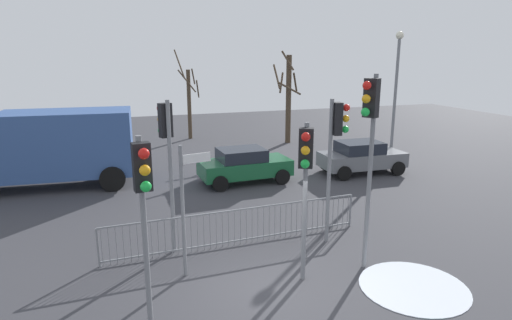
{
  "coord_description": "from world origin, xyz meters",
  "views": [
    {
      "loc": [
        -3.15,
        -8.54,
        5.34
      ],
      "look_at": [
        0.84,
        3.35,
        2.23
      ],
      "focal_mm": 30.25,
      "sensor_mm": 36.0,
      "label": 1
    }
  ],
  "objects_px": {
    "traffic_light_mid_left": "(370,131)",
    "traffic_light_foreground_right": "(336,139)",
    "traffic_light_foreground_left": "(167,142)",
    "direction_sign_post": "(185,205)",
    "car_grey_far": "(361,157)",
    "traffic_light_rear_left": "(305,169)",
    "street_lamp": "(396,85)",
    "bare_tree_centre": "(189,100)",
    "traffic_light_mid_right": "(144,193)",
    "car_green_trailing": "(244,165)",
    "bare_tree_left": "(288,97)",
    "delivery_truck": "(43,146)"
  },
  "relations": [
    {
      "from": "traffic_light_mid_left",
      "to": "traffic_light_foreground_right",
      "type": "bearing_deg",
      "value": -32.15
    },
    {
      "from": "traffic_light_foreground_left",
      "to": "traffic_light_foreground_right",
      "type": "bearing_deg",
      "value": -31.26
    },
    {
      "from": "traffic_light_foreground_left",
      "to": "direction_sign_post",
      "type": "relative_size",
      "value": 1.27
    },
    {
      "from": "car_grey_far",
      "to": "traffic_light_rear_left",
      "type": "bearing_deg",
      "value": -127.85
    },
    {
      "from": "street_lamp",
      "to": "traffic_light_foreground_left",
      "type": "bearing_deg",
      "value": -152.36
    },
    {
      "from": "traffic_light_mid_left",
      "to": "bare_tree_centre",
      "type": "bearing_deg",
      "value": -26.0
    },
    {
      "from": "traffic_light_rear_left",
      "to": "traffic_light_mid_right",
      "type": "height_order",
      "value": "traffic_light_mid_right"
    },
    {
      "from": "traffic_light_foreground_left",
      "to": "street_lamp",
      "type": "relative_size",
      "value": 0.66
    },
    {
      "from": "traffic_light_rear_left",
      "to": "street_lamp",
      "type": "xyz_separation_m",
      "value": [
        8.72,
        8.8,
        1.08
      ]
    },
    {
      "from": "traffic_light_foreground_right",
      "to": "street_lamp",
      "type": "xyz_separation_m",
      "value": [
        6.93,
        6.91,
        0.86
      ]
    },
    {
      "from": "traffic_light_foreground_right",
      "to": "traffic_light_rear_left",
      "type": "relative_size",
      "value": 1.08
    },
    {
      "from": "traffic_light_rear_left",
      "to": "car_green_trailing",
      "type": "height_order",
      "value": "traffic_light_rear_left"
    },
    {
      "from": "traffic_light_foreground_right",
      "to": "traffic_light_mid_right",
      "type": "distance_m",
      "value": 5.97
    },
    {
      "from": "traffic_light_foreground_right",
      "to": "car_grey_far",
      "type": "xyz_separation_m",
      "value": [
        4.81,
        6.16,
        -2.28
      ]
    },
    {
      "from": "traffic_light_rear_left",
      "to": "bare_tree_left",
      "type": "bearing_deg",
      "value": -83.46
    },
    {
      "from": "direction_sign_post",
      "to": "bare_tree_centre",
      "type": "xyz_separation_m",
      "value": [
        3.21,
        17.52,
        0.61
      ]
    },
    {
      "from": "traffic_light_foreground_left",
      "to": "car_green_trailing",
      "type": "distance_m",
      "value": 7.11
    },
    {
      "from": "traffic_light_foreground_right",
      "to": "direction_sign_post",
      "type": "xyz_separation_m",
      "value": [
        -4.34,
        -0.68,
        -1.2
      ]
    },
    {
      "from": "car_grey_far",
      "to": "bare_tree_centre",
      "type": "distance_m",
      "value": 12.33
    },
    {
      "from": "traffic_light_foreground_left",
      "to": "car_grey_far",
      "type": "distance_m",
      "value": 10.93
    },
    {
      "from": "traffic_light_mid_left",
      "to": "direction_sign_post",
      "type": "bearing_deg",
      "value": 46.43
    },
    {
      "from": "traffic_light_foreground_right",
      "to": "traffic_light_rear_left",
      "type": "height_order",
      "value": "traffic_light_foreground_right"
    },
    {
      "from": "traffic_light_mid_left",
      "to": "car_green_trailing",
      "type": "relative_size",
      "value": 1.26
    },
    {
      "from": "car_green_trailing",
      "to": "street_lamp",
      "type": "height_order",
      "value": "street_lamp"
    },
    {
      "from": "traffic_light_rear_left",
      "to": "street_lamp",
      "type": "relative_size",
      "value": 0.61
    },
    {
      "from": "bare_tree_left",
      "to": "bare_tree_centre",
      "type": "height_order",
      "value": "bare_tree_centre"
    },
    {
      "from": "traffic_light_mid_left",
      "to": "traffic_light_mid_right",
      "type": "bearing_deg",
      "value": 69.63
    },
    {
      "from": "direction_sign_post",
      "to": "bare_tree_centre",
      "type": "relative_size",
      "value": 0.59
    },
    {
      "from": "traffic_light_rear_left",
      "to": "street_lamp",
      "type": "height_order",
      "value": "street_lamp"
    },
    {
      "from": "traffic_light_foreground_right",
      "to": "street_lamp",
      "type": "relative_size",
      "value": 0.66
    },
    {
      "from": "car_grey_far",
      "to": "bare_tree_left",
      "type": "xyz_separation_m",
      "value": [
        -0.52,
        7.48,
        2.05
      ]
    },
    {
      "from": "direction_sign_post",
      "to": "bare_tree_left",
      "type": "xyz_separation_m",
      "value": [
        8.62,
        14.33,
        0.98
      ]
    },
    {
      "from": "car_grey_far",
      "to": "bare_tree_centre",
      "type": "relative_size",
      "value": 0.69
    },
    {
      "from": "traffic_light_foreground_left",
      "to": "bare_tree_left",
      "type": "distance_m",
      "value": 15.47
    },
    {
      "from": "delivery_truck",
      "to": "traffic_light_foreground_left",
      "type": "bearing_deg",
      "value": 122.51
    },
    {
      "from": "bare_tree_left",
      "to": "car_grey_far",
      "type": "bearing_deg",
      "value": -86.0
    },
    {
      "from": "bare_tree_left",
      "to": "traffic_light_foreground_right",
      "type": "bearing_deg",
      "value": -107.43
    },
    {
      "from": "traffic_light_foreground_left",
      "to": "bare_tree_left",
      "type": "relative_size",
      "value": 0.76
    },
    {
      "from": "traffic_light_rear_left",
      "to": "bare_tree_left",
      "type": "height_order",
      "value": "bare_tree_left"
    },
    {
      "from": "car_green_trailing",
      "to": "bare_tree_left",
      "type": "xyz_separation_m",
      "value": [
        4.97,
        7.18,
        2.05
      ]
    },
    {
      "from": "car_grey_far",
      "to": "street_lamp",
      "type": "bearing_deg",
      "value": 20.8
    },
    {
      "from": "traffic_light_foreground_left",
      "to": "direction_sign_post",
      "type": "bearing_deg",
      "value": -103.79
    },
    {
      "from": "direction_sign_post",
      "to": "delivery_truck",
      "type": "bearing_deg",
      "value": 103.53
    },
    {
      "from": "traffic_light_mid_left",
      "to": "street_lamp",
      "type": "relative_size",
      "value": 0.77
    },
    {
      "from": "delivery_truck",
      "to": "traffic_light_rear_left",
      "type": "bearing_deg",
      "value": 127.41
    },
    {
      "from": "car_green_trailing",
      "to": "delivery_truck",
      "type": "bearing_deg",
      "value": 163.8
    },
    {
      "from": "traffic_light_rear_left",
      "to": "bare_tree_centre",
      "type": "xyz_separation_m",
      "value": [
        0.66,
        18.74,
        -0.37
      ]
    },
    {
      "from": "direction_sign_post",
      "to": "bare_tree_left",
      "type": "distance_m",
      "value": 16.75
    },
    {
      "from": "traffic_light_foreground_right",
      "to": "bare_tree_left",
      "type": "bearing_deg",
      "value": 171.81
    },
    {
      "from": "traffic_light_rear_left",
      "to": "car_grey_far",
      "type": "height_order",
      "value": "traffic_light_rear_left"
    }
  ]
}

